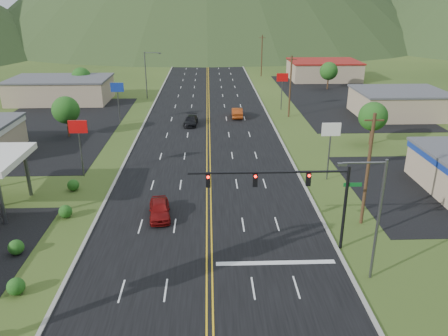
{
  "coord_description": "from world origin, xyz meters",
  "views": [
    {
      "loc": [
        0.1,
        -15.82,
        18.7
      ],
      "look_at": [
        1.4,
        20.33,
        4.5
      ],
      "focal_mm": 35.0,
      "sensor_mm": 36.0,
      "label": 1
    }
  ],
  "objects_px": {
    "car_red_near": "(160,210)",
    "streetlight_west": "(147,72)",
    "car_dark_mid": "(191,121)",
    "traffic_signal": "(294,188)",
    "car_red_far": "(237,113)",
    "streetlight_east": "(375,213)"
  },
  "relations": [
    {
      "from": "car_red_near",
      "to": "car_dark_mid",
      "type": "bearing_deg",
      "value": 79.74
    },
    {
      "from": "streetlight_east",
      "to": "car_red_near",
      "type": "relative_size",
      "value": 1.96
    },
    {
      "from": "car_red_near",
      "to": "streetlight_west",
      "type": "bearing_deg",
      "value": 91.23
    },
    {
      "from": "streetlight_west",
      "to": "car_red_far",
      "type": "height_order",
      "value": "streetlight_west"
    },
    {
      "from": "streetlight_west",
      "to": "car_red_far",
      "type": "distance_m",
      "value": 22.83
    },
    {
      "from": "car_dark_mid",
      "to": "car_red_far",
      "type": "height_order",
      "value": "car_red_far"
    },
    {
      "from": "streetlight_west",
      "to": "car_red_far",
      "type": "bearing_deg",
      "value": -42.58
    },
    {
      "from": "streetlight_west",
      "to": "car_red_near",
      "type": "xyz_separation_m",
      "value": [
        7.22,
        -50.28,
        -4.4
      ]
    },
    {
      "from": "car_dark_mid",
      "to": "car_red_far",
      "type": "distance_m",
      "value": 8.74
    },
    {
      "from": "car_red_far",
      "to": "traffic_signal",
      "type": "bearing_deg",
      "value": 93.4
    },
    {
      "from": "traffic_signal",
      "to": "streetlight_west",
      "type": "bearing_deg",
      "value": 107.97
    },
    {
      "from": "streetlight_east",
      "to": "car_red_near",
      "type": "height_order",
      "value": "streetlight_east"
    },
    {
      "from": "traffic_signal",
      "to": "car_dark_mid",
      "type": "distance_m",
      "value": 37.79
    },
    {
      "from": "car_dark_mid",
      "to": "car_red_far",
      "type": "bearing_deg",
      "value": 35.16
    },
    {
      "from": "car_red_near",
      "to": "car_red_far",
      "type": "height_order",
      "value": "car_red_far"
    },
    {
      "from": "traffic_signal",
      "to": "car_dark_mid",
      "type": "height_order",
      "value": "traffic_signal"
    },
    {
      "from": "streetlight_east",
      "to": "streetlight_west",
      "type": "height_order",
      "value": "same"
    },
    {
      "from": "car_dark_mid",
      "to": "streetlight_east",
      "type": "bearing_deg",
      "value": -66.71
    },
    {
      "from": "car_dark_mid",
      "to": "traffic_signal",
      "type": "bearing_deg",
      "value": -71.52
    },
    {
      "from": "streetlight_east",
      "to": "traffic_signal",
      "type": "bearing_deg",
      "value": 139.61
    },
    {
      "from": "car_dark_mid",
      "to": "car_red_far",
      "type": "xyz_separation_m",
      "value": [
        7.51,
        4.48,
        0.11
      ]
    },
    {
      "from": "traffic_signal",
      "to": "streetlight_west",
      "type": "distance_m",
      "value": 58.88
    }
  ]
}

